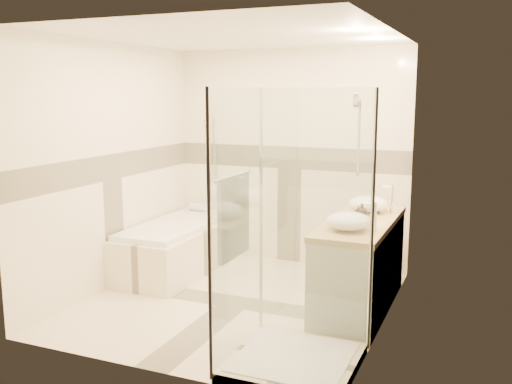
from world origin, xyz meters
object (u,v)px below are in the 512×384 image
at_px(shower_enclosure, 283,297).
at_px(amenity_bottle_a, 358,213).
at_px(bathtub, 178,244).
at_px(vanity, 360,265).
at_px(vessel_sink_far, 348,221).
at_px(amenity_bottle_b, 362,210).
at_px(vessel_sink_near, 368,204).

relative_size(shower_enclosure, amenity_bottle_a, 14.46).
relative_size(bathtub, vanity, 1.05).
bearing_deg(shower_enclosure, vessel_sink_far, 72.28).
relative_size(vessel_sink_far, amenity_bottle_b, 2.91).
distance_m(vessel_sink_near, amenity_bottle_a, 0.45).
height_order(shower_enclosure, vessel_sink_near, shower_enclosure).
distance_m(vanity, vessel_sink_far, 0.65).
height_order(vessel_sink_far, amenity_bottle_b, vessel_sink_far).
bearing_deg(bathtub, shower_enclosure, -41.10).
bearing_deg(vanity, vessel_sink_far, -92.74).
bearing_deg(amenity_bottle_a, shower_enclosure, -102.56).
xyz_separation_m(shower_enclosure, vessel_sink_far, (0.27, 0.85, 0.42)).
bearing_deg(amenity_bottle_b, vanity, -80.13).
bearing_deg(vessel_sink_near, amenity_bottle_a, -90.00).
bearing_deg(vanity, amenity_bottle_b, 99.87).
xyz_separation_m(shower_enclosure, amenity_bottle_b, (0.27, 1.39, 0.41)).
bearing_deg(amenity_bottle_a, vessel_sink_far, -90.00).
bearing_deg(shower_enclosure, vanity, 77.03).
bearing_deg(amenity_bottle_b, vessel_sink_near, 90.00).
bearing_deg(amenity_bottle_b, amenity_bottle_a, -90.00).
bearing_deg(amenity_bottle_b, vessel_sink_far, -90.00).
distance_m(bathtub, amenity_bottle_b, 2.23).
xyz_separation_m(vanity, amenity_bottle_a, (-0.02, -0.05, 0.49)).
bearing_deg(vessel_sink_far, vanity, 87.26).
distance_m(shower_enclosure, amenity_bottle_a, 1.32).
distance_m(bathtub, vessel_sink_near, 2.22).
height_order(vessel_sink_near, amenity_bottle_b, vessel_sink_near).
relative_size(vanity, vessel_sink_near, 4.11).
distance_m(vessel_sink_far, amenity_bottle_a, 0.37).
height_order(bathtub, amenity_bottle_a, amenity_bottle_a).
bearing_deg(vanity, shower_enclosure, -102.97).
distance_m(amenity_bottle_a, amenity_bottle_b, 0.16).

